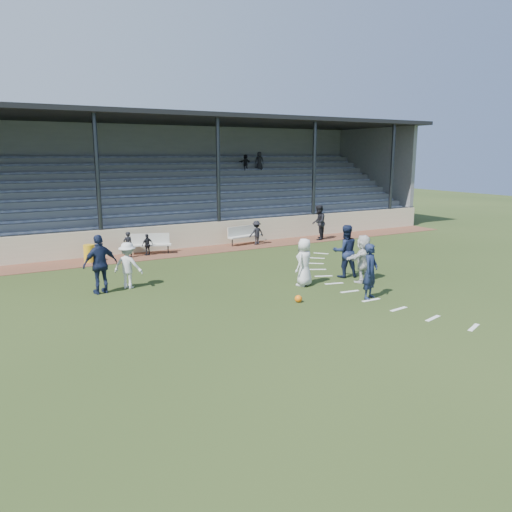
{
  "coord_description": "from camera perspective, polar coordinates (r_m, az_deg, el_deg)",
  "views": [
    {
      "loc": [
        -8.03,
        -11.59,
        4.62
      ],
      "look_at": [
        0.0,
        2.5,
        1.3
      ],
      "focal_mm": 35.0,
      "sensor_mm": 36.0,
      "label": 1
    }
  ],
  "objects": [
    {
      "name": "ground",
      "position": [
        14.84,
        4.82,
        -6.61
      ],
      "size": [
        90.0,
        90.0,
        0.0
      ],
      "primitive_type": "plane",
      "color": "#293817",
      "rests_on": "ground"
    },
    {
      "name": "cinder_track",
      "position": [
        23.95,
        -9.52,
        0.31
      ],
      "size": [
        34.0,
        2.0,
        0.02
      ],
      "primitive_type": "cube",
      "color": "brown",
      "rests_on": "ground"
    },
    {
      "name": "retaining_wall",
      "position": [
        24.82,
        -10.41,
        2.06
      ],
      "size": [
        34.0,
        0.18,
        1.2
      ],
      "primitive_type": "cube",
      "color": "beige",
      "rests_on": "ground"
    },
    {
      "name": "bench_left",
      "position": [
        23.9,
        -12.18,
        1.59
      ],
      "size": [
        2.02,
        1.08,
        0.95
      ],
      "rotation": [
        0.0,
        0.0,
        -0.33
      ],
      "color": "beige",
      "rests_on": "cinder_track"
    },
    {
      "name": "bench_right",
      "position": [
        25.9,
        -1.38,
        2.6
      ],
      "size": [
        2.04,
        0.83,
        0.95
      ],
      "rotation": [
        0.0,
        0.0,
        0.19
      ],
      "color": "beige",
      "rests_on": "cinder_track"
    },
    {
      "name": "trash_bin",
      "position": [
        22.79,
        -18.51,
        0.29
      ],
      "size": [
        0.47,
        0.47,
        0.76
      ],
      "primitive_type": "cylinder",
      "color": "gold",
      "rests_on": "cinder_track"
    },
    {
      "name": "football",
      "position": [
        15.94,
        4.87,
        -4.89
      ],
      "size": [
        0.23,
        0.23,
        0.23
      ],
      "primitive_type": "sphere",
      "color": "orange",
      "rests_on": "ground"
    },
    {
      "name": "player_white_lead",
      "position": [
        17.77,
        5.54,
        -0.72
      ],
      "size": [
        0.99,
        0.86,
        1.71
      ],
      "primitive_type": "imported",
      "rotation": [
        0.0,
        0.0,
        3.61
      ],
      "color": "silver",
      "rests_on": "ground"
    },
    {
      "name": "player_navy_lead",
      "position": [
        16.52,
        12.95,
        -1.72
      ],
      "size": [
        0.78,
        0.68,
        1.81
      ],
      "primitive_type": "imported",
      "rotation": [
        0.0,
        0.0,
        0.45
      ],
      "color": "#161F3C",
      "rests_on": "ground"
    },
    {
      "name": "player_navy_mid",
      "position": [
        19.22,
        10.15,
        0.55
      ],
      "size": [
        1.16,
        1.02,
        2.01
      ],
      "primitive_type": "imported",
      "rotation": [
        0.0,
        0.0,
        2.83
      ],
      "color": "#161F3C",
      "rests_on": "ground"
    },
    {
      "name": "player_white_wing",
      "position": [
        17.94,
        -14.43,
        -1.05
      ],
      "size": [
        1.19,
        1.15,
        1.63
      ],
      "primitive_type": "imported",
      "rotation": [
        0.0,
        0.0,
        2.41
      ],
      "color": "silver",
      "rests_on": "ground"
    },
    {
      "name": "player_navy_wing",
      "position": [
        17.48,
        -17.36,
        -0.91
      ],
      "size": [
        1.24,
        0.69,
        2.01
      ],
      "primitive_type": "imported",
      "rotation": [
        0.0,
        0.0,
        3.32
      ],
      "color": "#161F3C",
      "rests_on": "ground"
    },
    {
      "name": "player_white_back",
      "position": [
        18.65,
        12.12,
        -0.27
      ],
      "size": [
        1.71,
        1.02,
        1.75
      ],
      "primitive_type": "imported",
      "rotation": [
        0.0,
        0.0,
        3.48
      ],
      "color": "silver",
      "rests_on": "ground"
    },
    {
      "name": "official",
      "position": [
        27.43,
        7.17,
        3.83
      ],
      "size": [
        1.16,
        1.16,
        1.9
      ],
      "primitive_type": "imported",
      "rotation": [
        0.0,
        0.0,
        3.93
      ],
      "color": "black",
      "rests_on": "cinder_track"
    },
    {
      "name": "sub_left_near",
      "position": [
        23.22,
        -14.43,
        1.26
      ],
      "size": [
        0.48,
        0.36,
        1.19
      ],
      "primitive_type": "imported",
      "rotation": [
        0.0,
        0.0,
        3.34
      ],
      "color": "black",
      "rests_on": "cinder_track"
    },
    {
      "name": "sub_left_far",
      "position": [
        23.54,
        -12.3,
        1.28
      ],
      "size": [
        0.63,
        0.41,
        1.0
      ],
      "primitive_type": "imported",
      "rotation": [
        0.0,
        0.0,
        3.44
      ],
      "color": "black",
      "rests_on": "cinder_track"
    },
    {
      "name": "sub_right",
      "position": [
        25.75,
        0.06,
        2.68
      ],
      "size": [
        0.81,
        0.47,
        1.24
      ],
      "primitive_type": "imported",
      "rotation": [
        0.0,
        0.0,
        3.16
      ],
      "color": "black",
      "rests_on": "cinder_track"
    },
    {
      "name": "grandstand",
      "position": [
        29.09,
        -13.63,
        6.48
      ],
      "size": [
        34.6,
        9.0,
        6.61
      ],
      "color": "slate",
      "rests_on": "ground"
    },
    {
      "name": "penalty_arc",
      "position": [
        17.42,
        16.11,
        -4.26
      ],
      "size": [
        3.89,
        14.63,
        0.01
      ],
      "color": "white",
      "rests_on": "ground"
    }
  ]
}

